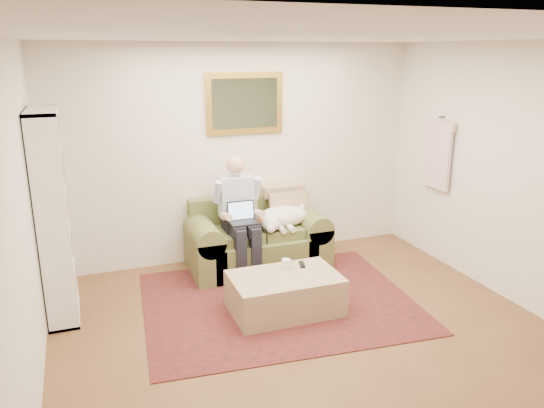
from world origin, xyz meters
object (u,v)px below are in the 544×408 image
sleeping_dog (283,217)px  ottoman (285,294)px  sofa (257,244)px  bookshelf (53,217)px  seated_man (241,218)px  laptop (242,217)px  coffee_mug (286,264)px

sleeping_dog → ottoman: bearing=-110.2°
sofa → bookshelf: bearing=-168.1°
seated_man → laptop: 0.07m
seated_man → bookshelf: size_ratio=0.68×
bookshelf → laptop: bearing=7.2°
ottoman → sofa: bearing=84.5°
laptop → coffee_mug: laptop is taller
coffee_mug → laptop: bearing=104.0°
sofa → coffee_mug: 1.03m
sleeping_dog → bookshelf: bookshelf is taller
sofa → sleeping_dog: bearing=-15.7°
sleeping_dog → bookshelf: size_ratio=0.33×
laptop → bookshelf: bookshelf is taller
ottoman → seated_man: bearing=97.1°
ottoman → coffee_mug: (0.07, 0.16, 0.24)m
bookshelf → sofa: bearing=11.9°
sofa → laptop: size_ratio=5.15×
laptop → coffee_mug: (0.20, -0.81, -0.28)m
laptop → sleeping_dog: bearing=13.6°
ottoman → laptop: bearing=97.5°
laptop → sleeping_dog: size_ratio=0.47×
seated_man → ottoman: bearing=-82.9°
laptop → bookshelf: (-1.93, -0.25, 0.29)m
seated_man → coffee_mug: seated_man is taller
seated_man → sleeping_dog: seated_man is taller
seated_man → laptop: seated_man is taller
seated_man → coffee_mug: (0.20, -0.87, -0.24)m
sofa → seated_man: (-0.24, -0.15, 0.40)m
seated_man → laptop: size_ratio=4.33×
laptop → bookshelf: size_ratio=0.16×
seated_man → coffee_mug: size_ratio=13.60×
sofa → bookshelf: (-2.17, -0.46, 0.72)m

